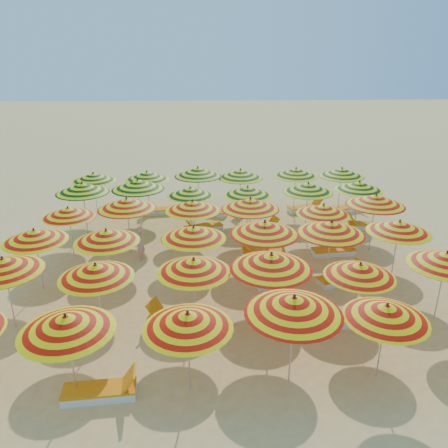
{
  "coord_description": "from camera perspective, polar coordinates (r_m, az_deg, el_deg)",
  "views": [
    {
      "loc": [
        -0.67,
        -14.63,
        7.61
      ],
      "look_at": [
        0.0,
        0.5,
        1.6
      ],
      "focal_mm": 35.0,
      "sensor_mm": 36.0,
      "label": 1
    }
  ],
  "objects": [
    {
      "name": "ground",
      "position": [
        16.5,
        0.08,
        -5.81
      ],
      "size": [
        120.0,
        120.0,
        0.0
      ],
      "primitive_type": "plane",
      "color": "#F5C66D",
      "rests_on": "ground"
    },
    {
      "name": "umbrella_1",
      "position": [
        10.49,
        -19.91,
        -12.15
      ],
      "size": [
        2.54,
        2.54,
        2.27
      ],
      "color": "silver",
      "rests_on": "ground"
    },
    {
      "name": "umbrella_2",
      "position": [
        10.12,
        -4.75,
        -12.45
      ],
      "size": [
        2.73,
        2.73,
        2.21
      ],
      "color": "silver",
      "rests_on": "ground"
    },
    {
      "name": "umbrella_3",
      "position": [
        10.35,
        9.11,
        -10.44
      ],
      "size": [
        2.9,
        2.9,
        2.45
      ],
      "color": "silver",
      "rests_on": "ground"
    },
    {
      "name": "umbrella_4",
      "position": [
        11.15,
        20.44,
        -10.73
      ],
      "size": [
        2.13,
        2.13,
        2.15
      ],
      "color": "silver",
      "rests_on": "ground"
    },
    {
      "name": "umbrella_6",
      "position": [
        13.71,
        -26.88,
        -4.8
      ],
      "size": [
        2.2,
        2.2,
        2.32
      ],
      "color": "silver",
      "rests_on": "ground"
    },
    {
      "name": "umbrella_7",
      "position": [
        12.64,
        -16.4,
        -5.9
      ],
      "size": [
        2.71,
        2.71,
        2.22
      ],
      "color": "silver",
      "rests_on": "ground"
    },
    {
      "name": "umbrella_8",
      "position": [
        12.38,
        -3.98,
        -5.45
      ],
      "size": [
        2.39,
        2.39,
        2.25
      ],
      "color": "silver",
      "rests_on": "ground"
    },
    {
      "name": "umbrella_9",
      "position": [
        12.23,
        6.19,
        -4.87
      ],
      "size": [
        2.57,
        2.57,
        2.47
      ],
      "color": "silver",
      "rests_on": "ground"
    },
    {
      "name": "umbrella_10",
      "position": [
        12.91,
        17.34,
        -5.77
      ],
      "size": [
        2.55,
        2.55,
        2.14
      ],
      "color": "silver",
      "rests_on": "ground"
    },
    {
      "name": "umbrella_11",
      "position": [
        14.15,
        27.04,
        -4.11
      ],
      "size": [
        2.82,
        2.82,
        2.31
      ],
      "color": "silver",
      "rests_on": "ground"
    },
    {
      "name": "umbrella_12",
      "position": [
        15.61,
        -23.52,
        -1.39
      ],
      "size": [
        2.2,
        2.2,
        2.25
      ],
      "color": "silver",
      "rests_on": "ground"
    },
    {
      "name": "umbrella_13",
      "position": [
        14.73,
        -15.1,
        -1.52
      ],
      "size": [
        2.37,
        2.37,
        2.27
      ],
      "color": "silver",
      "rests_on": "ground"
    },
    {
      "name": "umbrella_14",
      "position": [
        14.49,
        -3.97,
        -1.13
      ],
      "size": [
        2.76,
        2.76,
        2.29
      ],
      "color": "silver",
      "rests_on": "ground"
    },
    {
      "name": "umbrella_15",
      "position": [
        14.47,
        5.34,
        -0.52
      ],
      "size": [
        2.89,
        2.89,
        2.47
      ],
      "color": "silver",
      "rests_on": "ground"
    },
    {
      "name": "umbrella_16",
      "position": [
        14.95,
        13.8,
        -0.48
      ],
      "size": [
        3.04,
        3.04,
        2.43
      ],
      "color": "silver",
      "rests_on": "ground"
    },
    {
      "name": "umbrella_17",
      "position": [
        16.05,
        21.89,
        -0.35
      ],
      "size": [
        2.29,
        2.29,
        2.3
      ],
      "color": "silver",
      "rests_on": "ground"
    },
    {
      "name": "umbrella_18",
      "position": [
        17.75,
        -19.67,
        1.45
      ],
      "size": [
        2.38,
        2.38,
        2.12
      ],
      "color": "silver",
      "rests_on": "ground"
    },
    {
      "name": "umbrella_19",
      "position": [
        17.29,
        -12.57,
        2.61
      ],
      "size": [
        2.79,
        2.79,
        2.42
      ],
      "color": "silver",
      "rests_on": "ground"
    },
    {
      "name": "umbrella_20",
      "position": [
        17.06,
        -4.13,
        2.39
      ],
      "size": [
        2.17,
        2.17,
        2.27
      ],
      "color": "silver",
      "rests_on": "ground"
    },
    {
      "name": "umbrella_21",
      "position": [
        16.93,
        3.47,
        2.66
      ],
      "size": [
        2.85,
        2.85,
        2.4
      ],
      "color": "silver",
      "rests_on": "ground"
    },
    {
      "name": "umbrella_22",
      "position": [
        17.28,
        12.84,
        1.86
      ],
      "size": [
        2.53,
        2.53,
        2.18
      ],
      "color": "silver",
      "rests_on": "ground"
    },
    {
      "name": "umbrella_23",
      "position": [
        18.18,
        19.19,
        2.98
      ],
      "size": [
        2.82,
        2.82,
        2.46
      ],
      "color": "silver",
      "rests_on": "ground"
    },
    {
      "name": "umbrella_24",
      "position": [
        19.79,
        -18.02,
        4.5
      ],
      "size": [
        2.31,
        2.31,
        2.43
      ],
      "color": "silver",
      "rests_on": "ground"
    },
    {
      "name": "umbrella_25",
      "position": [
        19.57,
        -11.19,
        5.08
      ],
      "size": [
        2.9,
        2.9,
        2.46
      ],
      "color": "silver",
      "rests_on": "ground"
    },
    {
      "name": "umbrella_26",
      "position": [
        19.15,
        -4.41,
        4.23
      ],
      "size": [
        2.36,
        2.36,
        2.16
      ],
      "color": "silver",
      "rests_on": "ground"
    },
    {
      "name": "umbrella_27",
      "position": [
        19.06,
        3.11,
        4.32
      ],
      "size": [
        2.75,
        2.75,
        2.21
      ],
      "color": "silver",
      "rests_on": "ground"
    },
    {
      "name": "umbrella_28",
      "position": [
        19.5,
        10.93,
        4.68
      ],
      "size": [
        2.51,
        2.51,
        2.33
      ],
      "color": "silver",
      "rests_on": "ground"
    },
    {
      "name": "umbrella_29",
      "position": [
        20.44,
        17.24,
        4.77
      ],
      "size": [
        2.41,
        2.41,
        2.29
      ],
      "color": "silver",
      "rests_on": "ground"
    },
    {
      "name": "umbrella_30",
      "position": [
        22.04,
        -16.68,
        5.89
      ],
      "size": [
        2.23,
        2.23,
        2.23
      ],
      "color": "silver",
      "rests_on": "ground"
    },
    {
      "name": "umbrella_31",
      "position": [
        21.58,
        -10.01,
        6.25
      ],
      "size": [
        2.7,
        2.7,
        2.27
      ],
      "color": "silver",
      "rests_on": "ground"
    },
    {
      "name": "umbrella_32",
      "position": [
        21.38,
        -3.42,
        6.81
      ],
      "size": [
        2.88,
        2.88,
        2.44
      ],
      "color": "silver",
      "rests_on": "ground"
    },
    {
      "name": "umbrella_33",
      "position": [
        21.35,
        2.16,
        6.57
      ],
      "size": [
        2.87,
        2.87,
        2.34
      ],
      "color": "silver",
      "rests_on": "ground"
    },
    {
      "name": "umbrella_34",
      "position": [
        22.05,
        9.36,
        6.68
      ],
      "size": [
        2.32,
        2.32,
        2.3
      ],
      "color": "silver",
      "rests_on": "ground"
    },
    {
      "name": "umbrella_35",
      "position": [
        22.35,
        15.11,
        6.54
      ],
      "size": [
        2.89,
        2.89,
        2.35
      ],
      "color": "silver",
      "rests_on": "ground"
    },
    {
      "name": "lounger_1",
      "position": [
        11.38,
        -15.71,
        -20.27
      ],
      "size": [
        1.77,
        0.71,
        0.69
      ],
      "rotation": [
        0.0,
        0.0,
        0.08
      ],
      "color": "white",
      "rests_on": "ground"
    },
    {
      "name": "lounger_2",
      "position": [
        13.33,
        -6.39,
        -12.53
      ],
      "size": [
        1.82,
        1.24,
        0.69
      ],
      "rotation": [
        0.0,
        0.0,
        2.72
      ],
      "color": "white",
      "rests_on": "ground"
    },
    {
      "name": "lounger_3",
      "position": [
        13.46,
        7.9,
        -12.24
      ],
      "size": [
        1.82,
        1.03,
        0.69
      ],
      "rotation": [
        0.0,
        0.0,
        2.87
      ],
      "color": "white",
      "rests_on": "ground"
    },
    {
      "name": "lounger_4",
      "position": [
        13.73,
        13.88,
        -11.97
      ],
      "size": [
        1.78,
        0.76,
        0.69
      ],
      "rotation": [
        0.0,
        0.0,
        3.03
      ],
      "color": "white",
      "rests_on": "ground"
    },
    {
      "name": "lounger_5",
      "position": [
        15.54,
        7.22,
        -7.23
      ],
      "size": [
        1.83,
        1.1,
        0.69
      ],
      "rotation": [
        0.0,
        0.0,
        0.33
      ],
      "color": "white",
      "rests_on": "ground"
    },
    {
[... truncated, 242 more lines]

